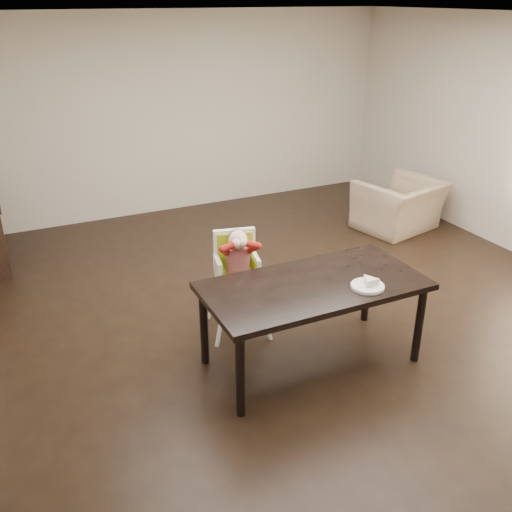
# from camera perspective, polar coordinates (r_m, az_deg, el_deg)

# --- Properties ---
(ground) EXTENTS (7.00, 7.00, 0.00)m
(ground) POSITION_cam_1_polar(r_m,az_deg,el_deg) (5.66, 5.41, -5.82)
(ground) COLOR black
(ground) RESTS_ON ground
(room_walls) EXTENTS (6.02, 7.02, 2.71)m
(room_walls) POSITION_cam_1_polar(r_m,az_deg,el_deg) (4.98, 6.28, 12.89)
(room_walls) COLOR beige
(room_walls) RESTS_ON ground
(dining_table) EXTENTS (1.80, 0.90, 0.75)m
(dining_table) POSITION_cam_1_polar(r_m,az_deg,el_deg) (4.65, 5.78, -3.59)
(dining_table) COLOR black
(dining_table) RESTS_ON ground
(high_chair) EXTENTS (0.50, 0.50, 1.00)m
(high_chair) POSITION_cam_1_polar(r_m,az_deg,el_deg) (5.09, -1.90, -0.35)
(high_chair) COLOR white
(high_chair) RESTS_ON ground
(plate) EXTENTS (0.35, 0.35, 0.08)m
(plate) POSITION_cam_1_polar(r_m,az_deg,el_deg) (4.60, 11.18, -2.79)
(plate) COLOR white
(plate) RESTS_ON dining_table
(armchair) EXTENTS (1.14, 0.87, 0.89)m
(armchair) POSITION_cam_1_polar(r_m,az_deg,el_deg) (7.74, 14.21, 5.74)
(armchair) COLOR tan
(armchair) RESTS_ON ground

